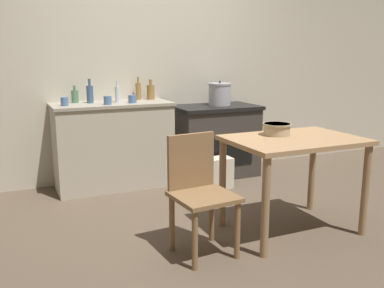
{
  "coord_description": "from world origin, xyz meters",
  "views": [
    {
      "loc": [
        -1.55,
        -3.0,
        1.37
      ],
      "look_at": [
        0.0,
        0.44,
        0.57
      ],
      "focal_mm": 40.0,
      "sensor_mm": 36.0,
      "label": 1
    }
  ],
  "objects": [
    {
      "name": "ground_plane",
      "position": [
        0.0,
        0.0,
        0.0
      ],
      "size": [
        14.0,
        14.0,
        0.0
      ],
      "primitive_type": "plane",
      "color": "brown"
    },
    {
      "name": "wall_back",
      "position": [
        0.0,
        1.58,
        1.27
      ],
      "size": [
        8.0,
        0.07,
        2.55
      ],
      "color": "beige",
      "rests_on": "ground_plane"
    },
    {
      "name": "counter_cabinet",
      "position": [
        -0.51,
        1.29,
        0.44
      ],
      "size": [
        1.21,
        0.55,
        0.88
      ],
      "color": "#B2A893",
      "rests_on": "ground_plane"
    },
    {
      "name": "stove",
      "position": [
        0.65,
        1.26,
        0.4
      ],
      "size": [
        0.94,
        0.62,
        0.8
      ],
      "color": "#38332D",
      "rests_on": "ground_plane"
    },
    {
      "name": "work_table",
      "position": [
        0.47,
        -0.41,
        0.63
      ],
      "size": [
        1.0,
        0.71,
        0.75
      ],
      "color": "#A87F56",
      "rests_on": "ground_plane"
    },
    {
      "name": "chair",
      "position": [
        -0.34,
        -0.44,
        0.45
      ],
      "size": [
        0.43,
        0.43,
        0.83
      ],
      "rotation": [
        0.0,
        0.0,
        0.08
      ],
      "color": "olive",
      "rests_on": "ground_plane"
    },
    {
      "name": "flour_sack",
      "position": [
        0.46,
        0.8,
        0.16
      ],
      "size": [
        0.27,
        0.19,
        0.32
      ],
      "primitive_type": "cube",
      "color": "beige",
      "rests_on": "ground_plane"
    },
    {
      "name": "stock_pot",
      "position": [
        0.71,
        1.27,
        0.93
      ],
      "size": [
        0.26,
        0.26,
        0.27
      ],
      "color": "#A8A8AD",
      "rests_on": "stove"
    },
    {
      "name": "mixing_bowl_large",
      "position": [
        0.41,
        -0.26,
        0.8
      ],
      "size": [
        0.23,
        0.23,
        0.09
      ],
      "color": "tan",
      "rests_on": "work_table"
    },
    {
      "name": "bottle_far_left",
      "position": [
        -0.85,
        1.45,
        0.95
      ],
      "size": [
        0.07,
        0.07,
        0.18
      ],
      "color": "#517F5B",
      "rests_on": "counter_cabinet"
    },
    {
      "name": "bottle_left",
      "position": [
        -0.72,
        1.36,
        0.98
      ],
      "size": [
        0.07,
        0.07,
        0.24
      ],
      "color": "#3D5675",
      "rests_on": "counter_cabinet"
    },
    {
      "name": "bottle_mid_left",
      "position": [
        -0.17,
        1.47,
        0.98
      ],
      "size": [
        0.06,
        0.06,
        0.25
      ],
      "color": "olive",
      "rests_on": "counter_cabinet"
    },
    {
      "name": "bottle_center_left",
      "position": [
        -0.04,
        1.44,
        0.97
      ],
      "size": [
        0.08,
        0.08,
        0.22
      ],
      "color": "olive",
      "rests_on": "counter_cabinet"
    },
    {
      "name": "bottle_center",
      "position": [
        -0.44,
        1.32,
        0.97
      ],
      "size": [
        0.06,
        0.06,
        0.22
      ],
      "color": "silver",
      "rests_on": "counter_cabinet"
    },
    {
      "name": "cup_center_right",
      "position": [
        -0.99,
        1.22,
        0.92
      ],
      "size": [
        0.07,
        0.07,
        0.08
      ],
      "primitive_type": "cylinder",
      "color": "#4C6B99",
      "rests_on": "counter_cabinet"
    },
    {
      "name": "cup_mid_right",
      "position": [
        -0.32,
        1.19,
        0.92
      ],
      "size": [
        0.08,
        0.08,
        0.08
      ],
      "primitive_type": "cylinder",
      "color": "#4C6B99",
      "rests_on": "counter_cabinet"
    },
    {
      "name": "cup_right",
      "position": [
        -0.59,
        1.15,
        0.93
      ],
      "size": [
        0.08,
        0.08,
        0.08
      ],
      "primitive_type": "cylinder",
      "color": "#4C6B99",
      "rests_on": "counter_cabinet"
    }
  ]
}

